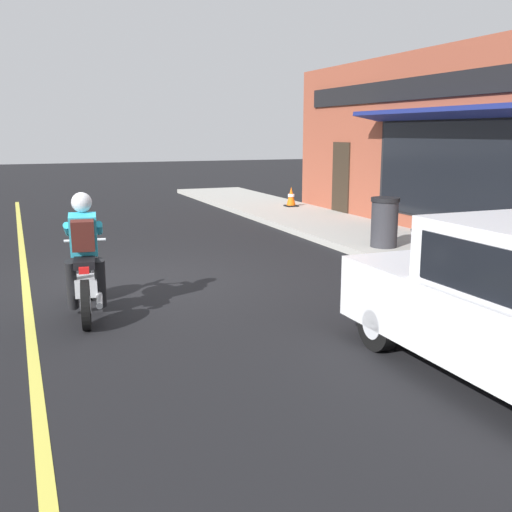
# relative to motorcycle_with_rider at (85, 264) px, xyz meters

# --- Properties ---
(ground_plane) EXTENTS (80.00, 80.00, 0.00)m
(ground_plane) POSITION_rel_motorcycle_with_rider_xyz_m (1.06, 1.42, -0.68)
(ground_plane) COLOR black
(sidewalk_curb) EXTENTS (2.60, 22.00, 0.14)m
(sidewalk_curb) POSITION_rel_motorcycle_with_rider_xyz_m (6.54, 4.42, -0.61)
(sidewalk_curb) COLOR #ADAAA3
(sidewalk_curb) RESTS_ON ground
(lane_stripe) EXTENTS (0.12, 19.80, 0.01)m
(lane_stripe) POSITION_rel_motorcycle_with_rider_xyz_m (-0.74, 4.42, -0.67)
(lane_stripe) COLOR #D1C64C
(lane_stripe) RESTS_ON ground
(storefront_building) EXTENTS (1.25, 11.02, 4.20)m
(storefront_building) POSITION_rel_motorcycle_with_rider_xyz_m (8.07, 3.89, 1.43)
(storefront_building) COLOR brown
(storefront_building) RESTS_ON ground
(motorcycle_with_rider) EXTENTS (0.63, 2.02, 1.62)m
(motorcycle_with_rider) POSITION_rel_motorcycle_with_rider_xyz_m (0.00, 0.00, 0.00)
(motorcycle_with_rider) COLOR black
(motorcycle_with_rider) RESTS_ON ground
(trash_bin) EXTENTS (0.56, 0.56, 0.98)m
(trash_bin) POSITION_rel_motorcycle_with_rider_xyz_m (5.93, 1.94, -0.04)
(trash_bin) COLOR #2D2D33
(trash_bin) RESTS_ON sidewalk_curb
(traffic_cone) EXTENTS (0.36, 0.36, 0.60)m
(traffic_cone) POSITION_rel_motorcycle_with_rider_xyz_m (7.06, 8.63, -0.25)
(traffic_cone) COLOR black
(traffic_cone) RESTS_ON sidewalk_curb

